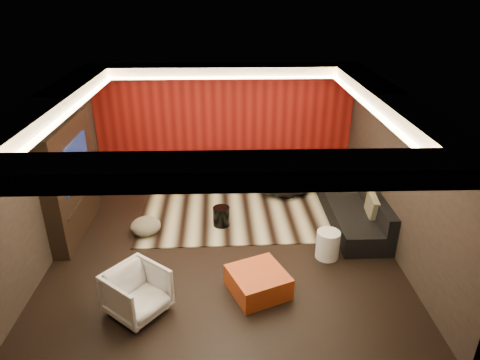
{
  "coord_description": "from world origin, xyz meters",
  "views": [
    {
      "loc": [
        0.07,
        -6.66,
        4.43
      ],
      "look_at": [
        0.3,
        0.6,
        1.05
      ],
      "focal_mm": 32.0,
      "sensor_mm": 36.0,
      "label": 1
    }
  ],
  "objects_px": {
    "armchair": "(137,292)",
    "sectional_sofa": "(302,187)",
    "drum_stool": "(221,216)",
    "coffee_table": "(286,191)",
    "orange_ottoman": "(258,282)",
    "white_side_table": "(328,245)"
  },
  "relations": [
    {
      "from": "drum_stool",
      "to": "white_side_table",
      "type": "relative_size",
      "value": 0.77
    },
    {
      "from": "coffee_table",
      "to": "sectional_sofa",
      "type": "height_order",
      "value": "sectional_sofa"
    },
    {
      "from": "drum_stool",
      "to": "sectional_sofa",
      "type": "height_order",
      "value": "sectional_sofa"
    },
    {
      "from": "white_side_table",
      "to": "orange_ottoman",
      "type": "xyz_separation_m",
      "value": [
        -1.28,
        -0.89,
        -0.07
      ]
    },
    {
      "from": "drum_stool",
      "to": "orange_ottoman",
      "type": "xyz_separation_m",
      "value": [
        0.59,
        -2.02,
        -0.03
      ]
    },
    {
      "from": "orange_ottoman",
      "to": "armchair",
      "type": "height_order",
      "value": "armchair"
    },
    {
      "from": "coffee_table",
      "to": "orange_ottoman",
      "type": "bearing_deg",
      "value": -104.69
    },
    {
      "from": "sectional_sofa",
      "to": "armchair",
      "type": "bearing_deg",
      "value": -129.96
    },
    {
      "from": "sectional_sofa",
      "to": "coffee_table",
      "type": "bearing_deg",
      "value": 162.12
    },
    {
      "from": "orange_ottoman",
      "to": "white_side_table",
      "type": "bearing_deg",
      "value": 34.86
    },
    {
      "from": "drum_stool",
      "to": "armchair",
      "type": "height_order",
      "value": "armchair"
    },
    {
      "from": "coffee_table",
      "to": "sectional_sofa",
      "type": "relative_size",
      "value": 0.3
    },
    {
      "from": "drum_stool",
      "to": "armchair",
      "type": "relative_size",
      "value": 0.5
    },
    {
      "from": "white_side_table",
      "to": "orange_ottoman",
      "type": "relative_size",
      "value": 0.62
    },
    {
      "from": "coffee_table",
      "to": "armchair",
      "type": "bearing_deg",
      "value": -125.65
    },
    {
      "from": "coffee_table",
      "to": "orange_ottoman",
      "type": "height_order",
      "value": "orange_ottoman"
    },
    {
      "from": "armchair",
      "to": "sectional_sofa",
      "type": "relative_size",
      "value": 0.21
    },
    {
      "from": "orange_ottoman",
      "to": "sectional_sofa",
      "type": "bearing_deg",
      "value": 69.1
    },
    {
      "from": "drum_stool",
      "to": "white_side_table",
      "type": "xyz_separation_m",
      "value": [
        1.87,
        -1.12,
        0.04
      ]
    },
    {
      "from": "drum_stool",
      "to": "sectional_sofa",
      "type": "relative_size",
      "value": 0.11
    },
    {
      "from": "drum_stool",
      "to": "sectional_sofa",
      "type": "bearing_deg",
      "value": 32.79
    },
    {
      "from": "white_side_table",
      "to": "sectional_sofa",
      "type": "height_order",
      "value": "sectional_sofa"
    }
  ]
}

